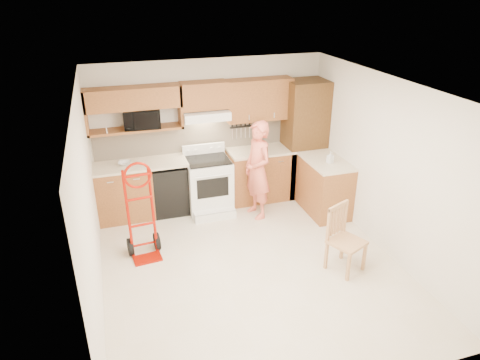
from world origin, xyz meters
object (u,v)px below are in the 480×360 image
microwave (142,118)px  range (209,181)px  dining_chair (347,240)px  person (258,170)px  hand_truck (142,216)px

microwave → range: microwave is taller
microwave → dining_chair: 3.66m
person → hand_truck: person is taller
microwave → person: 2.03m
person → range: bearing=-131.6°
dining_chair → microwave: bearing=108.2°
range → microwave: bearing=162.1°
range → hand_truck: size_ratio=0.82×
range → person: (0.72, -0.42, 0.28)m
person → hand_truck: 2.06m
range → hand_truck: hand_truck is taller
range → dining_chair: bearing=-58.6°
microwave → person: size_ratio=0.34×
range → dining_chair: (1.36, -2.23, -0.07)m
microwave → range: (0.99, -0.32, -1.10)m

